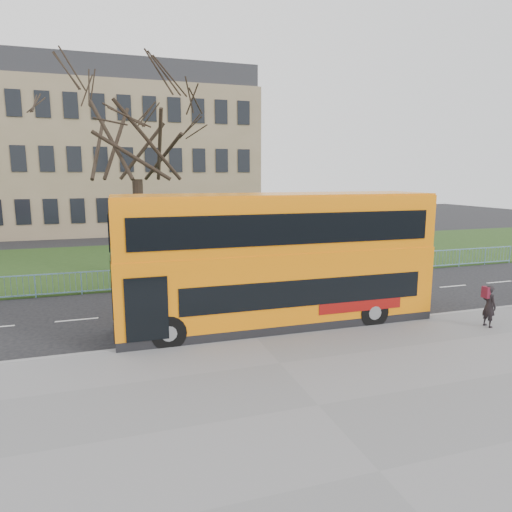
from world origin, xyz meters
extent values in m
plane|color=black|center=(0.00, 0.00, 0.00)|extent=(120.00, 120.00, 0.00)
cube|color=slate|center=(0.00, -6.75, 0.06)|extent=(80.00, 10.50, 0.12)
cube|color=gray|center=(0.00, -1.55, 0.07)|extent=(80.00, 0.20, 0.14)
cube|color=#1F3613|center=(0.00, 14.30, 0.04)|extent=(80.00, 15.40, 0.08)
cube|color=#827153|center=(-5.00, 35.00, 7.00)|extent=(30.00, 15.00, 14.00)
cube|color=orange|center=(1.23, -0.50, 1.48)|extent=(11.67, 2.88, 2.16)
cube|color=orange|center=(1.23, -0.50, 2.75)|extent=(11.67, 2.88, 0.37)
cube|color=orange|center=(1.23, -0.50, 3.91)|extent=(11.61, 2.82, 1.94)
cube|color=black|center=(1.88, -1.90, 1.57)|extent=(8.98, 0.12, 0.94)
cube|color=black|center=(1.22, -1.88, 3.81)|extent=(10.71, 0.14, 1.05)
cylinder|color=black|center=(-2.94, -1.71, 0.58)|extent=(1.16, 0.32, 1.15)
cylinder|color=black|center=(4.60, -1.78, 0.58)|extent=(1.16, 0.32, 1.15)
imported|color=black|center=(8.45, -3.35, 0.90)|extent=(0.38, 0.57, 1.55)
camera|label=1|loc=(-4.57, -16.01, 5.59)|focal=32.00mm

